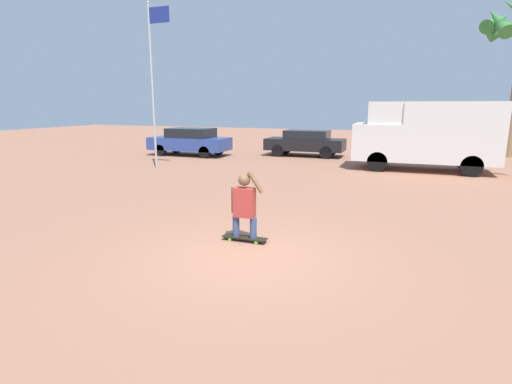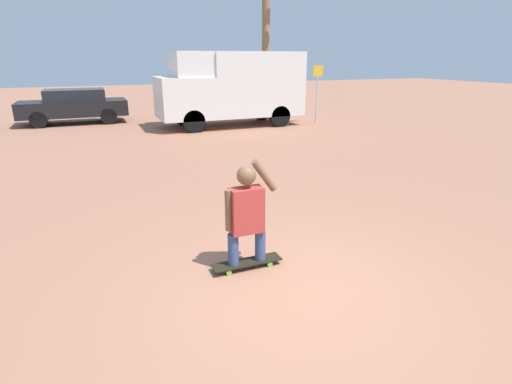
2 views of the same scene
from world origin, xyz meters
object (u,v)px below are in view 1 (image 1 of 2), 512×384
(camper_van, at_px, (427,133))
(skateboard, at_px, (245,238))
(person_skateboarder, at_px, (244,203))
(parked_car_black, at_px, (305,142))
(flagpole, at_px, (153,75))
(parked_car_blue, at_px, (190,141))

(camper_van, bearing_deg, skateboard, -108.47)
(skateboard, height_order, camper_van, camper_van)
(person_skateboarder, bearing_deg, camper_van, 71.52)
(camper_van, height_order, parked_car_black, camper_van)
(camper_van, relative_size, flagpole, 0.83)
(camper_van, relative_size, parked_car_blue, 1.29)
(person_skateboarder, distance_m, parked_car_black, 14.38)
(camper_van, bearing_deg, flagpole, -161.57)
(parked_car_blue, bearing_deg, parked_car_black, 17.93)
(skateboard, relative_size, camper_van, 0.16)
(camper_van, height_order, flagpole, flagpole)
(camper_van, xyz_separation_m, parked_car_blue, (-12.03, 1.10, -0.79))
(person_skateboarder, xyz_separation_m, parked_car_blue, (-8.30, 12.24, -0.02))
(camper_van, distance_m, parked_car_black, 6.75)
(parked_car_black, height_order, parked_car_blue, parked_car_blue)
(skateboard, xyz_separation_m, person_skateboarder, (-0.00, -0.00, 0.74))
(flagpole, bearing_deg, person_skateboarder, -46.27)
(parked_car_blue, distance_m, flagpole, 5.80)
(skateboard, relative_size, flagpole, 0.14)
(skateboard, height_order, parked_car_black, parked_car_black)
(skateboard, xyz_separation_m, flagpole, (-7.19, 7.51, 3.88))
(person_skateboarder, relative_size, parked_car_blue, 0.31)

